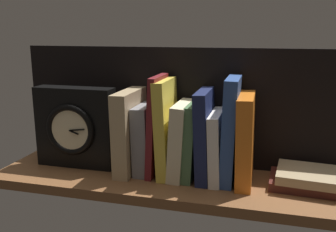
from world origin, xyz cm
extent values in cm
cube|color=brown|center=(0.00, 0.00, -1.25)|extent=(96.10, 24.78, 2.50)
cube|color=black|center=(0.00, 11.79, 16.21)|extent=(96.10, 1.20, 32.42)
cube|color=tan|center=(-13.95, 2.85, 10.79)|extent=(4.35, 16.67, 21.62)
cube|color=gray|center=(-9.61, 2.85, 8.97)|extent=(4.43, 12.09, 18.04)
cube|color=maroon|center=(-6.48, 2.85, 12.87)|extent=(2.83, 13.37, 25.79)
cube|color=gold|center=(-3.93, 2.85, 12.38)|extent=(3.97, 14.20, 24.87)
cube|color=beige|center=(-0.49, 2.85, 9.52)|extent=(4.47, 14.73, 19.19)
cube|color=#476B44|center=(2.90, 2.85, 9.57)|extent=(3.55, 13.74, 19.23)
cube|color=#192147|center=(6.06, 2.85, 11.22)|extent=(4.12, 14.89, 22.55)
cube|color=silver|center=(9.22, 2.85, 8.58)|extent=(3.46, 15.18, 17.27)
cube|color=#2D4C8E|center=(12.40, 2.85, 12.92)|extent=(3.64, 14.09, 25.90)
cube|color=orange|center=(16.11, 2.85, 10.90)|extent=(4.21, 16.39, 21.88)
cube|color=black|center=(-29.48, 2.23, 10.97)|extent=(21.94, 5.36, 21.94)
torus|color=black|center=(-29.48, -0.85, 10.98)|extent=(14.01, 1.72, 14.01)
cylinder|color=beige|center=(-29.48, -0.85, 10.98)|extent=(11.30, 0.60, 11.30)
cube|color=black|center=(-28.17, -1.35, 10.54)|extent=(2.72, 0.30, 1.17)
cube|color=black|center=(-27.29, -1.35, 11.27)|extent=(4.43, 0.30, 0.86)
torus|color=black|center=(-29.48, -0.45, 18.99)|extent=(2.44, 0.44, 2.44)
cube|color=#471E19|center=(30.51, 2.84, 1.07)|extent=(16.86, 12.90, 2.14)
cube|color=#9E8966|center=(31.00, 2.55, 3.21)|extent=(15.16, 14.16, 2.14)
camera|label=1|loc=(19.72, -85.03, 36.86)|focal=39.20mm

